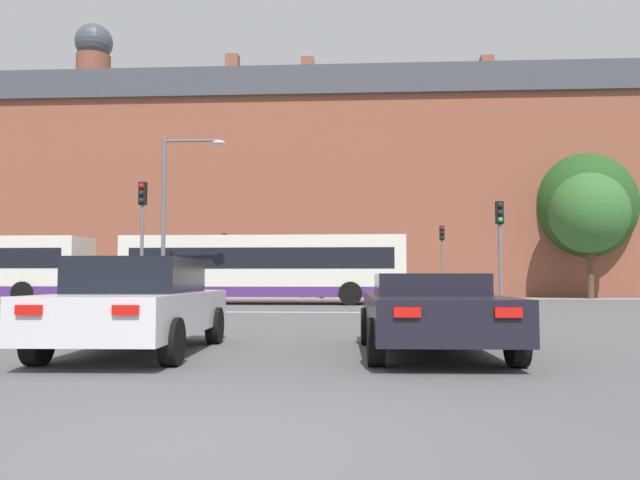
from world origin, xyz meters
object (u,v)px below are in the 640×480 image
at_px(car_saloon_left, 139,304).
at_px(pedestrian_waiting, 322,279).
at_px(street_lamp_junction, 176,201).
at_px(traffic_light_far_right, 442,249).
at_px(traffic_light_far_left, 224,254).
at_px(traffic_light_near_left, 142,225).
at_px(traffic_light_near_right, 500,237).
at_px(pedestrian_walking_east, 304,281).
at_px(bus_crossing_lead, 264,268).
at_px(car_roadster_right, 431,312).

distance_m(car_saloon_left, pedestrian_waiting, 25.74).
distance_m(car_saloon_left, street_lamp_junction, 14.56).
relative_size(traffic_light_far_right, traffic_light_far_left, 1.11).
bearing_deg(pedestrian_waiting, traffic_light_near_left, 9.09).
distance_m(traffic_light_far_right, traffic_light_far_left, 12.22).
height_order(traffic_light_far_left, traffic_light_near_right, traffic_light_near_right).
height_order(traffic_light_near_right, pedestrian_walking_east, traffic_light_near_right).
relative_size(traffic_light_far_left, street_lamp_junction, 0.56).
height_order(car_saloon_left, bus_crossing_lead, bus_crossing_lead).
height_order(car_saloon_left, traffic_light_near_left, traffic_light_near_left).
distance_m(bus_crossing_lead, traffic_light_near_right, 10.85).
bearing_deg(pedestrian_walking_east, traffic_light_far_left, -109.58).
distance_m(car_saloon_left, traffic_light_near_right, 15.07).
height_order(pedestrian_waiting, pedestrian_walking_east, pedestrian_waiting).
distance_m(traffic_light_far_right, street_lamp_junction, 16.62).
bearing_deg(bus_crossing_lead, car_saloon_left, -177.69).
bearing_deg(traffic_light_far_left, car_saloon_left, -80.88).
bearing_deg(traffic_light_far_left, street_lamp_junction, -87.29).
height_order(car_saloon_left, pedestrian_waiting, pedestrian_waiting).
xyz_separation_m(bus_crossing_lead, traffic_light_far_right, (8.91, 7.27, 1.12)).
bearing_deg(pedestrian_waiting, street_lamp_junction, 8.30).
height_order(traffic_light_far_left, pedestrian_waiting, traffic_light_far_left).
xyz_separation_m(bus_crossing_lead, pedestrian_waiting, (2.17, 7.48, -0.54)).
bearing_deg(pedestrian_waiting, car_saloon_left, 27.49).
distance_m(car_roadster_right, street_lamp_junction, 16.15).
bearing_deg(car_roadster_right, traffic_light_far_left, 107.61).
bearing_deg(traffic_light_near_right, car_roadster_right, -107.49).
xyz_separation_m(car_saloon_left, pedestrian_walking_east, (0.32, 26.73, 0.20)).
height_order(bus_crossing_lead, traffic_light_far_right, traffic_light_far_right).
bearing_deg(traffic_light_near_left, traffic_light_far_right, 48.26).
bearing_deg(car_saloon_left, bus_crossing_lead, 90.85).
bearing_deg(traffic_light_near_right, bus_crossing_lead, 147.39).
distance_m(traffic_light_far_right, pedestrian_waiting, 6.95).
xyz_separation_m(bus_crossing_lead, traffic_light_far_left, (-3.30, 6.87, 0.87)).
bearing_deg(bus_crossing_lead, traffic_light_far_right, -50.79).
distance_m(traffic_light_far_right, traffic_light_near_left, 18.42).
height_order(traffic_light_far_right, street_lamp_junction, street_lamp_junction).
distance_m(traffic_light_far_left, pedestrian_waiting, 5.68).
relative_size(bus_crossing_lead, traffic_light_far_right, 3.07).
xyz_separation_m(car_saloon_left, traffic_light_near_left, (-4.09, 11.75, 2.26)).
height_order(traffic_light_far_left, pedestrian_walking_east, traffic_light_far_left).
bearing_deg(pedestrian_walking_east, pedestrian_waiting, 7.16).
height_order(car_saloon_left, pedestrian_walking_east, pedestrian_walking_east).
xyz_separation_m(bus_crossing_lead, traffic_light_near_right, (9.11, -5.82, 0.98)).
relative_size(car_saloon_left, street_lamp_junction, 0.71).
relative_size(bus_crossing_lead, pedestrian_walking_east, 7.63).
distance_m(traffic_light_near_left, pedestrian_waiting, 15.12).
relative_size(car_roadster_right, traffic_light_near_right, 1.16).
distance_m(car_saloon_left, car_roadster_right, 4.51).
relative_size(car_roadster_right, traffic_light_near_left, 0.98).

